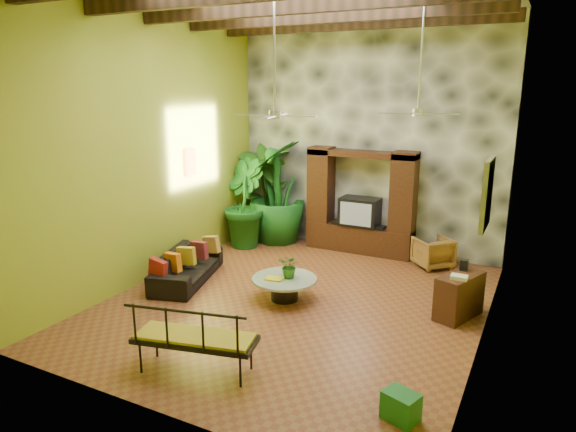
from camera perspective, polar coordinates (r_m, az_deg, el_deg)
The scene contains 22 objects.
ground at distance 8.99m, azimuth 1.03°, elevation -9.49°, with size 7.00×7.00×0.00m, color brown.
back_wall at distance 11.53m, azimuth 8.88°, elevation 8.54°, with size 6.00×0.02×5.00m, color #96B328.
left_wall at distance 9.98m, azimuth -14.68°, elevation 7.37°, with size 0.02×7.00×5.00m, color #96B328.
right_wall at distance 7.50m, azimuth 22.22°, elevation 4.58°, with size 0.02×7.00×5.00m, color #96B328.
stone_accent_wall at distance 11.47m, azimuth 8.79°, elevation 8.51°, with size 5.98×0.10×4.98m, color #303337.
ceiling_beams at distance 8.30m, azimuth 1.19°, elevation 22.28°, with size 5.95×5.36×0.22m.
entertainment_center at distance 11.44m, azimuth 8.01°, elevation 0.72°, with size 2.40×0.55×2.30m.
ceiling_fan_front at distance 7.97m, azimuth -1.49°, elevation 12.67°, with size 1.28×1.28×1.86m.
ceiling_fan_back at distance 8.82m, azimuth 14.32°, elevation 12.41°, with size 1.28×1.28×1.86m.
wall_art_mask at distance 10.77m, azimuth -10.84°, elevation 5.91°, with size 0.06×0.32×0.55m, color orange.
wall_art_painting at distance 6.95m, azimuth 21.26°, elevation 2.29°, with size 0.06×0.70×0.90m, color #265C8E.
sofa at distance 9.98m, azimuth -11.15°, elevation -5.49°, with size 2.00×0.78×0.58m, color black.
wicker_armchair at distance 10.92m, azimuth 15.80°, elevation -3.92°, with size 0.66×0.68×0.62m, color olive.
tall_plant_a at distance 12.39m, azimuth -2.72°, elevation 2.85°, with size 1.23×0.83×2.33m, color #255C18.
tall_plant_b at distance 11.81m, azimuth -5.04°, elevation 1.47°, with size 1.12×0.90×2.03m, color #195F1E.
tall_plant_c at distance 12.05m, azimuth -1.19°, elevation 2.74°, with size 1.36×1.36×2.42m, color #185E1E.
coffee_table at distance 8.98m, azimuth -0.39°, elevation -7.74°, with size 1.12×1.12×0.40m.
centerpiece_plant at distance 8.87m, azimuth 0.21°, elevation -5.59°, with size 0.38×0.33×0.42m, color #265B18.
yellow_tray at distance 8.85m, azimuth -1.54°, elevation -6.99°, with size 0.29×0.21×0.03m, color yellow.
iron_bench at distance 6.82m, azimuth -10.68°, elevation -12.98°, with size 1.68×0.94×0.57m.
side_console at distance 8.75m, azimuth 18.49°, elevation -8.42°, with size 0.40×0.90×0.72m, color #361D11.
green_bin at distance 6.22m, azimuth 12.42°, elevation -19.95°, with size 0.38×0.28×0.33m, color #1E7321.
Camera 1 is at (3.62, -7.38, 3.64)m, focal length 32.00 mm.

